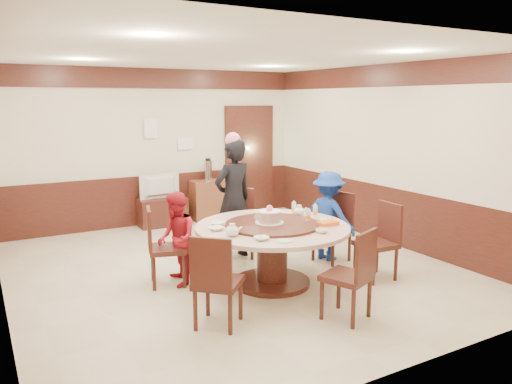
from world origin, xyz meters
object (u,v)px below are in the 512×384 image
banquet_table (272,243)px  person_red (177,239)px  person_blue (328,216)px  television (161,187)px  side_cabinet (212,199)px  thermos (208,170)px  tv_stand (162,212)px  shrimp_platter (328,224)px  birthday_cake (269,217)px  person_standing (233,199)px

banquet_table → person_red: person_red is taller
person_blue → television: (-1.41, 3.04, 0.08)m
side_cabinet → thermos: bearing=180.0°
tv_stand → shrimp_platter: bearing=-79.2°
side_cabinet → birthday_cake: bearing=-103.4°
banquet_table → side_cabinet: 3.63m
person_red → birthday_cake: (0.99, -0.56, 0.28)m
person_red → person_blue: 2.24m
television → side_cabinet: size_ratio=0.95×
banquet_table → side_cabinet: bearing=77.1°
shrimp_platter → television: (-0.74, 3.88, -0.06)m
person_standing → birthday_cake: person_standing is taller
person_blue → television: bearing=5.3°
person_standing → tv_stand: bearing=-94.2°
person_blue → birthday_cake: size_ratio=3.67×
banquet_table → tv_stand: banquet_table is taller
banquet_table → person_blue: (1.22, 0.47, 0.10)m
tv_stand → person_red: bearing=-105.7°
person_standing → thermos: person_standing is taller
shrimp_platter → tv_stand: bearing=100.8°
banquet_table → person_standing: bearing=85.8°
shrimp_platter → side_cabinet: shrimp_platter is taller
tv_stand → thermos: bearing=1.8°
person_red → person_blue: bearing=97.9°
person_blue → thermos: person_blue is taller
thermos → banquet_table: bearing=-101.9°
person_red → side_cabinet: 3.48m
banquet_table → television: (-0.19, 3.50, 0.18)m
person_standing → birthday_cake: bearing=73.4°
television → thermos: 0.97m
banquet_table → person_blue: size_ratio=1.48×
person_standing → person_blue: (1.13, -0.74, -0.23)m
person_red → shrimp_platter: person_red is taller
birthday_cake → shrimp_platter: bearing=-35.0°
person_red → television: bearing=175.1°
person_blue → thermos: size_ratio=3.34×
banquet_table → shrimp_platter: shrimp_platter is taller
banquet_table → side_cabinet: (0.81, 3.53, -0.16)m
shrimp_platter → thermos: thermos is taller
person_blue → banquet_table: bearing=91.3°
person_red → birthday_cake: bearing=71.5°
person_red → thermos: bearing=160.0°
banquet_table → tv_stand: 3.52m
television → side_cabinet: bearing=176.6°
television → side_cabinet: (1.00, 0.03, -0.34)m
birthday_cake → thermos: size_ratio=0.91×
person_standing → thermos: bearing=-117.0°
person_blue → side_cabinet: 3.11m
television → person_blue: bearing=109.8°
person_blue → tv_stand: (-1.41, 3.04, -0.38)m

